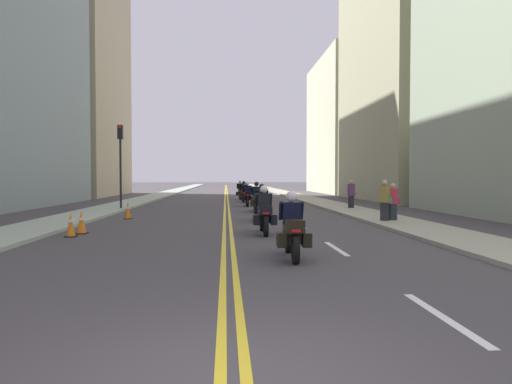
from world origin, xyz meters
The scene contains 23 objects.
ground_plane centered at (0.00, 48.00, 0.00)m, with size 264.00×264.00×0.00m, color #433E41.
sidewalk_left centered at (-6.88, 48.00, 0.06)m, with size 2.42×144.00×0.12m, color #9CA694.
sidewalk_right centered at (6.88, 48.00, 0.06)m, with size 2.42×144.00×0.12m, color #9B9782.
centreline_yellow_inner centered at (-0.12, 48.00, 0.00)m, with size 0.12×132.00×0.01m, color yellow.
centreline_yellow_outer centered at (0.12, 48.00, 0.00)m, with size 0.12×132.00×0.01m, color yellow.
lane_dashes_white centered at (2.83, 29.00, 0.00)m, with size 0.14×56.40×0.01m.
building_right_1 centered at (14.42, 34.30, 12.14)m, with size 6.19×16.53×24.29m.
building_left_2 centered at (-15.12, 45.14, 15.04)m, with size 7.57×15.42×30.08m.
building_right_2 centered at (14.77, 52.36, 8.15)m, with size 6.87×17.10×16.29m.
motorcycle_0 centered at (1.46, 6.56, 0.64)m, with size 0.77×2.16×1.56m.
motorcycle_1 centered at (1.20, 11.23, 0.65)m, with size 0.76×2.17×1.61m.
motorcycle_2 centered at (1.50, 15.90, 0.66)m, with size 0.77×2.12×1.60m.
motorcycle_3 centered at (1.62, 21.19, 0.67)m, with size 0.78×2.27×1.65m.
motorcycle_4 centered at (1.33, 26.09, 0.65)m, with size 0.76×2.16×1.61m.
motorcycle_5 centered at (1.29, 30.57, 0.67)m, with size 0.78×2.23×1.60m.
motorcycle_6 centered at (1.17, 35.28, 0.65)m, with size 0.77×2.31×1.64m.
traffic_cone_0 centered at (-4.47, 17.22, 0.40)m, with size 0.35×0.35×0.80m.
traffic_cone_1 centered at (-4.94, 10.91, 0.39)m, with size 0.33×0.33×0.79m.
traffic_cone_2 centered at (-4.86, 11.73, 0.39)m, with size 0.38×0.38×0.78m.
traffic_light_near centered at (-6.07, 22.99, 3.36)m, with size 0.28×0.38×4.86m.
pedestrian_0 centered at (6.81, 14.65, 0.84)m, with size 0.50×0.27×1.64m.
pedestrian_1 centered at (6.37, 14.41, 0.92)m, with size 0.45×0.45×1.78m.
pedestrian_2 centered at (7.17, 22.32, 0.89)m, with size 0.50×0.35×1.72m.
Camera 1 is at (-0.07, -3.97, 1.87)m, focal length 32.54 mm.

